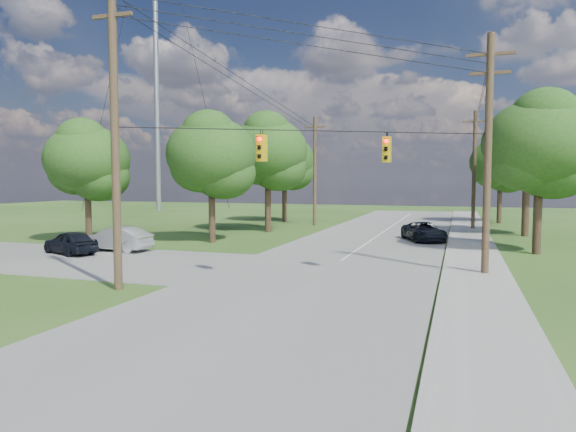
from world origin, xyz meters
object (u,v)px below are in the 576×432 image
(pole_north_e, at_px, (474,169))
(car_main_north, at_px, (424,232))
(pole_sw, at_px, (115,126))
(pole_north_w, at_px, (315,170))
(car_cross_silver, at_px, (117,239))
(car_cross_dark, at_px, (70,242))
(pole_ne, at_px, (488,151))

(pole_north_e, relative_size, car_main_north, 2.17)
(pole_sw, distance_m, pole_north_w, 29.62)
(pole_sw, distance_m, car_cross_silver, 12.46)
(pole_sw, distance_m, car_cross_dark, 12.31)
(pole_ne, distance_m, car_cross_dark, 22.48)
(pole_sw, bearing_deg, pole_north_e, 65.48)
(pole_ne, xyz_separation_m, pole_north_w, (-13.90, 22.00, -0.34))
(pole_north_e, xyz_separation_m, pole_north_w, (-13.90, 0.00, 0.00))
(pole_sw, xyz_separation_m, car_cross_dark, (-8.46, 7.02, -5.53))
(pole_north_w, xyz_separation_m, car_cross_dark, (-8.06, -22.58, -4.44))
(pole_north_e, height_order, car_cross_dark, pole_north_e)
(pole_ne, distance_m, car_cross_silver, 20.85)
(pole_north_w, height_order, car_cross_silver, pole_north_w)
(pole_north_e, bearing_deg, car_cross_dark, -134.21)
(pole_north_e, distance_m, pole_north_w, 13.90)
(car_cross_dark, distance_m, car_cross_silver, 2.52)
(pole_north_e, height_order, car_main_north, pole_north_e)
(car_cross_silver, bearing_deg, pole_ne, 88.52)
(car_main_north, bearing_deg, pole_sw, -138.31)
(pole_north_e, distance_m, car_main_north, 11.25)
(pole_north_w, bearing_deg, pole_sw, -89.23)
(pole_ne, distance_m, car_main_north, 13.58)
(pole_north_e, relative_size, pole_north_w, 1.00)
(car_cross_silver, bearing_deg, car_cross_dark, -39.79)
(pole_north_e, bearing_deg, car_main_north, -109.21)
(pole_sw, bearing_deg, pole_ne, 29.38)
(pole_sw, relative_size, pole_ne, 1.14)
(pole_sw, relative_size, car_cross_silver, 2.79)
(pole_sw, height_order, pole_north_w, pole_sw)
(pole_ne, distance_m, pole_north_w, 26.03)
(pole_ne, height_order, car_cross_dark, pole_ne)
(pole_sw, height_order, pole_north_e, pole_sw)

